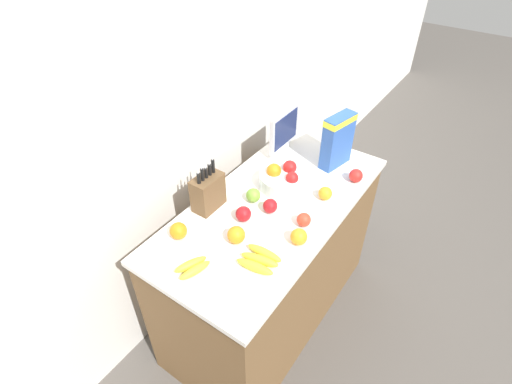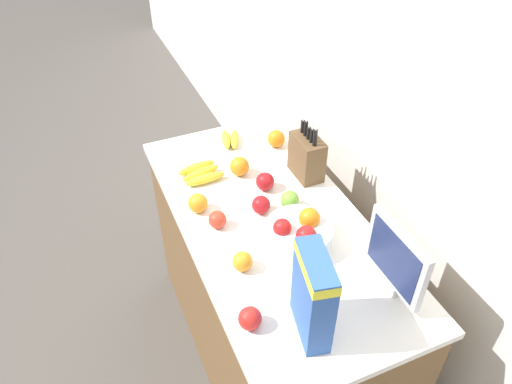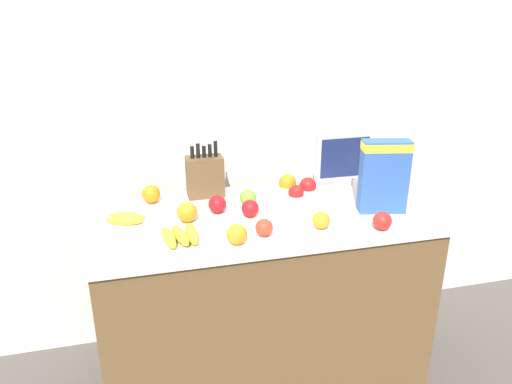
# 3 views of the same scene
# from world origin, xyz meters

# --- Properties ---
(ground_plane) EXTENTS (14.00, 14.00, 0.00)m
(ground_plane) POSITION_xyz_m (0.00, 0.00, 0.00)
(ground_plane) COLOR #514C47
(wall_back) EXTENTS (9.00, 0.06, 2.60)m
(wall_back) POSITION_xyz_m (0.00, 0.56, 1.30)
(wall_back) COLOR silver
(wall_back) RESTS_ON ground_plane
(counter) EXTENTS (1.45, 0.70, 0.94)m
(counter) POSITION_xyz_m (0.00, 0.00, 0.47)
(counter) COLOR brown
(counter) RESTS_ON ground_plane
(knife_block) EXTENTS (0.17, 0.10, 0.31)m
(knife_block) POSITION_xyz_m (-0.21, 0.26, 1.04)
(knife_block) COLOR brown
(knife_block) RESTS_ON counter
(small_monitor) EXTENTS (0.29, 0.03, 0.27)m
(small_monitor) POSITION_xyz_m (0.47, 0.23, 1.08)
(small_monitor) COLOR #B7B7BC
(small_monitor) RESTS_ON counter
(cereal_box) EXTENTS (0.22, 0.12, 0.32)m
(cereal_box) POSITION_xyz_m (0.51, -0.10, 1.11)
(cereal_box) COLOR #2D56A8
(cereal_box) RESTS_ON counter
(fruit_bowl) EXTENTS (0.25, 0.25, 0.13)m
(fruit_bowl) POSITION_xyz_m (0.16, 0.04, 0.99)
(fruit_bowl) COLOR silver
(fruit_bowl) RESTS_ON counter
(banana_bunch_left) EXTENTS (0.15, 0.19, 0.04)m
(banana_bunch_left) POSITION_xyz_m (-0.37, -0.17, 0.96)
(banana_bunch_left) COLOR yellow
(banana_bunch_left) RESTS_ON counter
(banana_bunch_right) EXTENTS (0.17, 0.12, 0.04)m
(banana_bunch_right) POSITION_xyz_m (-0.57, 0.05, 0.96)
(banana_bunch_right) COLOR yellow
(banana_bunch_right) RESTS_ON counter
(apple_by_knife_block) EXTENTS (0.07, 0.07, 0.07)m
(apple_by_knife_block) POSITION_xyz_m (-0.05, -0.21, 0.97)
(apple_by_knife_block) COLOR red
(apple_by_knife_block) RESTS_ON counter
(apple_rightmost) EXTENTS (0.08, 0.08, 0.08)m
(apple_rightmost) POSITION_xyz_m (0.43, -0.27, 0.98)
(apple_rightmost) COLOR red
(apple_rightmost) RESTS_ON counter
(apple_leftmost) EXTENTS (0.08, 0.08, 0.08)m
(apple_leftmost) POSITION_xyz_m (-0.06, -0.02, 0.98)
(apple_leftmost) COLOR #A31419
(apple_leftmost) RESTS_ON counter
(apple_middle) EXTENTS (0.08, 0.08, 0.08)m
(apple_middle) POSITION_xyz_m (-0.19, 0.06, 0.98)
(apple_middle) COLOR #A31419
(apple_middle) RESTS_ON counter
(apple_rear) EXTENTS (0.08, 0.08, 0.08)m
(apple_rear) POSITION_xyz_m (-0.04, 0.10, 0.98)
(apple_rear) COLOR #6B9E33
(apple_rear) RESTS_ON counter
(orange_front_left) EXTENTS (0.09, 0.09, 0.09)m
(orange_front_left) POSITION_xyz_m (-0.33, -0.01, 0.98)
(orange_front_left) COLOR orange
(orange_front_left) RESTS_ON counter
(orange_by_cereal) EXTENTS (0.08, 0.08, 0.08)m
(orange_by_cereal) POSITION_xyz_m (-0.46, 0.24, 0.98)
(orange_by_cereal) COLOR orange
(orange_by_cereal) RESTS_ON counter
(orange_mid_left) EXTENTS (0.08, 0.08, 0.08)m
(orange_mid_left) POSITION_xyz_m (-0.17, -0.25, 0.98)
(orange_mid_left) COLOR orange
(orange_mid_left) RESTS_ON counter
(orange_near_bowl) EXTENTS (0.07, 0.07, 0.07)m
(orange_near_bowl) POSITION_xyz_m (0.19, -0.20, 0.98)
(orange_near_bowl) COLOR orange
(orange_near_bowl) RESTS_ON counter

